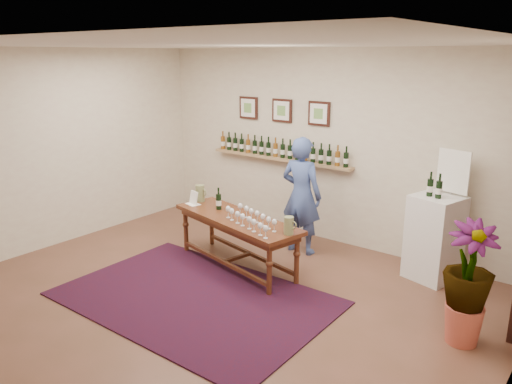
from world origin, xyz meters
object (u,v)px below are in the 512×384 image
Objects in this scene: person at (301,196)px; tasting_table at (237,224)px; display_pedestal at (434,238)px; potted_plant at (468,284)px.

tasting_table is at bearing 65.91° from person.
tasting_table is 1.91× the size of display_pedestal.
tasting_table is 1.91× the size of potted_plant.
person reaches higher than potted_plant.
tasting_table is 1.05m from person.
display_pedestal reaches higher than potted_plant.
potted_plant is (0.74, -1.27, 0.09)m from display_pedestal.
tasting_table is at bearing 179.25° from potted_plant.
display_pedestal is 1.00× the size of potted_plant.
potted_plant reaches higher than tasting_table.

